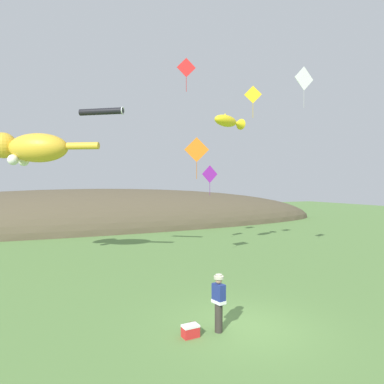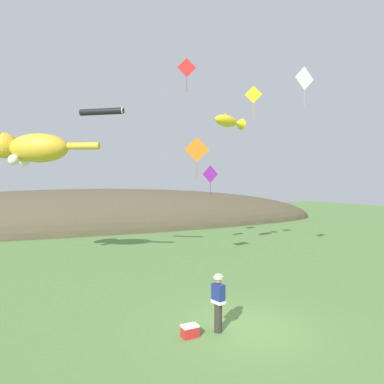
{
  "view_description": "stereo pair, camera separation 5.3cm",
  "coord_description": "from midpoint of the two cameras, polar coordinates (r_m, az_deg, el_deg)",
  "views": [
    {
      "loc": [
        -5.99,
        -9.04,
        4.52
      ],
      "look_at": [
        0.0,
        4.0,
        4.19
      ],
      "focal_mm": 32.0,
      "sensor_mm": 36.0,
      "label": 1
    },
    {
      "loc": [
        -5.94,
        -9.06,
        4.52
      ],
      "look_at": [
        0.0,
        4.0,
        4.19
      ],
      "focal_mm": 32.0,
      "sensor_mm": 36.0,
      "label": 2
    }
  ],
  "objects": [
    {
      "name": "kite_fish_windsock",
      "position": [
        21.71,
        6.25,
        11.62
      ],
      "size": [
        2.72,
        1.71,
        0.82
      ],
      "color": "yellow"
    },
    {
      "name": "kite_giant_cat",
      "position": [
        21.07,
        -25.14,
        6.63
      ],
      "size": [
        5.57,
        3.73,
        1.9
      ],
      "color": "gold"
    },
    {
      "name": "kite_diamond_violet",
      "position": [
        24.69,
        3.14,
        2.95
      ],
      "size": [
        1.28,
        0.07,
        2.18
      ],
      "color": "purple"
    },
    {
      "name": "kite_spool",
      "position": [
        11.38,
        0.23,
        -21.39
      ],
      "size": [
        0.14,
        0.26,
        0.26
      ],
      "color": "olive",
      "rests_on": "ground"
    },
    {
      "name": "ground_plane",
      "position": [
        11.74,
        8.85,
        -21.36
      ],
      "size": [
        120.0,
        120.0,
        0.0
      ],
      "primitive_type": "plane",
      "color": "#5B8442"
    },
    {
      "name": "distant_hill_ridge",
      "position": [
        37.19,
        -19.14,
        -5.74
      ],
      "size": [
        57.02,
        15.0,
        8.06
      ],
      "color": "brown",
      "rests_on": "ground"
    },
    {
      "name": "kite_diamond_red",
      "position": [
        22.6,
        -0.82,
        19.98
      ],
      "size": [
        1.15,
        0.36,
        2.1
      ],
      "color": "red"
    },
    {
      "name": "picnic_cooler",
      "position": [
        10.91,
        -0.21,
        -22.14
      ],
      "size": [
        0.51,
        0.35,
        0.36
      ],
      "color": "red",
      "rests_on": "ground"
    },
    {
      "name": "kite_tube_streamer",
      "position": [
        20.23,
        -14.65,
        12.84
      ],
      "size": [
        2.33,
        1.85,
        0.44
      ],
      "color": "black"
    },
    {
      "name": "festival_attendant",
      "position": [
        10.97,
        4.54,
        -17.67
      ],
      "size": [
        0.34,
        0.46,
        1.77
      ],
      "color": "#332D28",
      "rests_on": "ground"
    },
    {
      "name": "kite_diamond_orange",
      "position": [
        18.35,
        0.91,
        7.02
      ],
      "size": [
        1.25,
        0.48,
        2.23
      ],
      "color": "orange"
    },
    {
      "name": "kite_diamond_white",
      "position": [
        19.83,
        18.3,
        17.49
      ],
      "size": [
        1.26,
        0.03,
        2.16
      ],
      "color": "white"
    },
    {
      "name": "kite_diamond_gold",
      "position": [
        22.47,
        10.27,
        15.64
      ],
      "size": [
        0.96,
        0.56,
        2.0
      ],
      "color": "yellow"
    }
  ]
}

